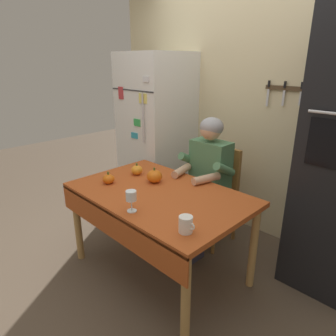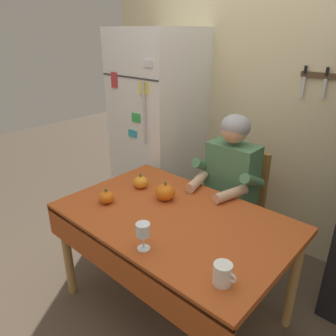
{
  "view_description": "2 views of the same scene",
  "coord_description": "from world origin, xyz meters",
  "px_view_note": "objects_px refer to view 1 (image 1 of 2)",
  "views": [
    {
      "loc": [
        1.57,
        -1.36,
        1.71
      ],
      "look_at": [
        -0.09,
        0.29,
        0.87
      ],
      "focal_mm": 32.05,
      "sensor_mm": 36.0,
      "label": 1
    },
    {
      "loc": [
        1.11,
        -1.18,
        1.78
      ],
      "look_at": [
        -0.11,
        0.17,
        1.0
      ],
      "focal_mm": 34.62,
      "sensor_mm": 36.0,
      "label": 2
    }
  ],
  "objects_px": {
    "refrigerator": "(157,134)",
    "pumpkin_large": "(137,170)",
    "seated_person": "(205,174)",
    "pumpkin_small": "(109,179)",
    "dining_table": "(157,202)",
    "pumpkin_medium": "(154,176)",
    "wine_glass": "(131,197)",
    "chair_behind_person": "(217,190)",
    "coffee_mug": "(186,224)"
  },
  "relations": [
    {
      "from": "coffee_mug",
      "to": "pumpkin_small",
      "type": "height_order",
      "value": "coffee_mug"
    },
    {
      "from": "chair_behind_person",
      "to": "wine_glass",
      "type": "height_order",
      "value": "chair_behind_person"
    },
    {
      "from": "seated_person",
      "to": "pumpkin_medium",
      "type": "relative_size",
      "value": 9.47
    },
    {
      "from": "pumpkin_large",
      "to": "pumpkin_small",
      "type": "bearing_deg",
      "value": -91.06
    },
    {
      "from": "pumpkin_medium",
      "to": "seated_person",
      "type": "bearing_deg",
      "value": 69.79
    },
    {
      "from": "dining_table",
      "to": "seated_person",
      "type": "bearing_deg",
      "value": 89.93
    },
    {
      "from": "wine_glass",
      "to": "pumpkin_medium",
      "type": "height_order",
      "value": "wine_glass"
    },
    {
      "from": "coffee_mug",
      "to": "wine_glass",
      "type": "xyz_separation_m",
      "value": [
        -0.44,
        -0.06,
        0.06
      ]
    },
    {
      "from": "pumpkin_large",
      "to": "pumpkin_medium",
      "type": "height_order",
      "value": "pumpkin_medium"
    },
    {
      "from": "refrigerator",
      "to": "chair_behind_person",
      "type": "xyz_separation_m",
      "value": [
        0.95,
        -0.09,
        -0.39
      ]
    },
    {
      "from": "chair_behind_person",
      "to": "seated_person",
      "type": "distance_m",
      "value": 0.29
    },
    {
      "from": "pumpkin_large",
      "to": "pumpkin_medium",
      "type": "bearing_deg",
      "value": -2.58
    },
    {
      "from": "dining_table",
      "to": "refrigerator",
      "type": "bearing_deg",
      "value": 137.09
    },
    {
      "from": "dining_table",
      "to": "pumpkin_medium",
      "type": "xyz_separation_m",
      "value": [
        -0.17,
        0.13,
        0.14
      ]
    },
    {
      "from": "refrigerator",
      "to": "coffee_mug",
      "type": "bearing_deg",
      "value": -37.62
    },
    {
      "from": "refrigerator",
      "to": "dining_table",
      "type": "distance_m",
      "value": 1.32
    },
    {
      "from": "chair_behind_person",
      "to": "dining_table",
      "type": "bearing_deg",
      "value": -90.05
    },
    {
      "from": "wine_glass",
      "to": "pumpkin_medium",
      "type": "distance_m",
      "value": 0.54
    },
    {
      "from": "pumpkin_small",
      "to": "seated_person",
      "type": "bearing_deg",
      "value": 60.77
    },
    {
      "from": "refrigerator",
      "to": "pumpkin_large",
      "type": "xyz_separation_m",
      "value": [
        0.53,
        -0.74,
        -0.12
      ]
    },
    {
      "from": "seated_person",
      "to": "pumpkin_large",
      "type": "relative_size",
      "value": 11.6
    },
    {
      "from": "refrigerator",
      "to": "chair_behind_person",
      "type": "height_order",
      "value": "refrigerator"
    },
    {
      "from": "pumpkin_medium",
      "to": "pumpkin_small",
      "type": "relative_size",
      "value": 1.3
    },
    {
      "from": "pumpkin_small",
      "to": "chair_behind_person",
      "type": "bearing_deg",
      "value": 65.86
    },
    {
      "from": "coffee_mug",
      "to": "dining_table",
      "type": "bearing_deg",
      "value": 153.94
    },
    {
      "from": "refrigerator",
      "to": "pumpkin_large",
      "type": "height_order",
      "value": "refrigerator"
    },
    {
      "from": "refrigerator",
      "to": "chair_behind_person",
      "type": "distance_m",
      "value": 1.03
    },
    {
      "from": "seated_person",
      "to": "pumpkin_medium",
      "type": "distance_m",
      "value": 0.5
    },
    {
      "from": "chair_behind_person",
      "to": "pumpkin_large",
      "type": "xyz_separation_m",
      "value": [
        -0.42,
        -0.65,
        0.27
      ]
    },
    {
      "from": "chair_behind_person",
      "to": "pumpkin_large",
      "type": "height_order",
      "value": "chair_behind_person"
    },
    {
      "from": "wine_glass",
      "to": "pumpkin_medium",
      "type": "bearing_deg",
      "value": 120.75
    },
    {
      "from": "pumpkin_small",
      "to": "pumpkin_medium",
      "type": "bearing_deg",
      "value": 48.92
    },
    {
      "from": "chair_behind_person",
      "to": "pumpkin_medium",
      "type": "xyz_separation_m",
      "value": [
        -0.17,
        -0.66,
        0.28
      ]
    },
    {
      "from": "chair_behind_person",
      "to": "refrigerator",
      "type": "bearing_deg",
      "value": 174.56
    },
    {
      "from": "coffee_mug",
      "to": "pumpkin_medium",
      "type": "xyz_separation_m",
      "value": [
        -0.71,
        0.4,
        0.0
      ]
    },
    {
      "from": "wine_glass",
      "to": "dining_table",
      "type": "bearing_deg",
      "value": 107.21
    },
    {
      "from": "pumpkin_medium",
      "to": "dining_table",
      "type": "bearing_deg",
      "value": -37.68
    },
    {
      "from": "refrigerator",
      "to": "pumpkin_small",
      "type": "height_order",
      "value": "refrigerator"
    },
    {
      "from": "chair_behind_person",
      "to": "pumpkin_small",
      "type": "relative_size",
      "value": 9.17
    },
    {
      "from": "dining_table",
      "to": "chair_behind_person",
      "type": "xyz_separation_m",
      "value": [
        0.0,
        0.79,
        -0.14
      ]
    },
    {
      "from": "dining_table",
      "to": "wine_glass",
      "type": "height_order",
      "value": "wine_glass"
    },
    {
      "from": "coffee_mug",
      "to": "pumpkin_small",
      "type": "relative_size",
      "value": 1.11
    },
    {
      "from": "seated_person",
      "to": "wine_glass",
      "type": "relative_size",
      "value": 8.28
    },
    {
      "from": "coffee_mug",
      "to": "pumpkin_small",
      "type": "xyz_separation_m",
      "value": [
        -0.96,
        0.11,
        -0.01
      ]
    },
    {
      "from": "seated_person",
      "to": "pumpkin_small",
      "type": "height_order",
      "value": "seated_person"
    },
    {
      "from": "coffee_mug",
      "to": "wine_glass",
      "type": "distance_m",
      "value": 0.44
    },
    {
      "from": "refrigerator",
      "to": "wine_glass",
      "type": "height_order",
      "value": "refrigerator"
    },
    {
      "from": "wine_glass",
      "to": "coffee_mug",
      "type": "bearing_deg",
      "value": 8.4
    },
    {
      "from": "seated_person",
      "to": "refrigerator",
      "type": "bearing_deg",
      "value": 163.62
    },
    {
      "from": "seated_person",
      "to": "wine_glass",
      "type": "distance_m",
      "value": 0.94
    }
  ]
}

